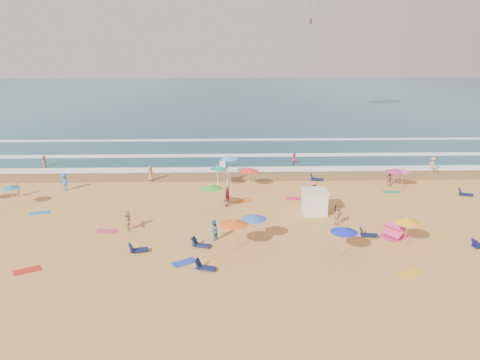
{
  "coord_description": "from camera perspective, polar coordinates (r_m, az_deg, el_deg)",
  "views": [
    {
      "loc": [
        0.33,
        -37.82,
        14.64
      ],
      "look_at": [
        1.53,
        6.0,
        1.5
      ],
      "focal_mm": 35.0,
      "sensor_mm": 36.0,
      "label": 1
    }
  ],
  "objects": [
    {
      "name": "lifeguard_stand",
      "position": [
        49.37,
        -2.16,
        0.7
      ],
      "size": [
        1.2,
        1.2,
        2.1
      ],
      "primitive_type": null,
      "color": "white",
      "rests_on": "ground"
    },
    {
      "name": "surf_foam",
      "position": [
        60.9,
        -1.84,
        2.86
      ],
      "size": [
        200.0,
        18.7,
        0.05
      ],
      "color": "white",
      "rests_on": "ground"
    },
    {
      "name": "beachgoers",
      "position": [
        45.11,
        -4.86,
        -1.21
      ],
      "size": [
        50.85,
        26.6,
        2.14
      ],
      "color": "brown",
      "rests_on": "ground"
    },
    {
      "name": "cabana_roof",
      "position": [
        41.16,
        9.12,
        -1.33
      ],
      "size": [
        2.2,
        2.2,
        0.12
      ],
      "primitive_type": "cube",
      "color": "silver",
      "rests_on": "cabana"
    },
    {
      "name": "ground",
      "position": [
        40.55,
        -1.93,
        -4.48
      ],
      "size": [
        220.0,
        220.0,
        0.0
      ],
      "primitive_type": "plane",
      "color": "gold",
      "rests_on": "ground"
    },
    {
      "name": "bicycle",
      "position": [
        41.78,
        11.66,
        -3.48
      ],
      "size": [
        0.87,
        1.9,
        0.96
      ],
      "primitive_type": "imported",
      "rotation": [
        0.0,
        0.0,
        -0.13
      ],
      "color": "black",
      "rests_on": "ground"
    },
    {
      "name": "popup_tents",
      "position": [
        45.13,
        24.17,
        -2.96
      ],
      "size": [
        15.66,
        12.23,
        1.2
      ],
      "color": "#E13276",
      "rests_on": "ground"
    },
    {
      "name": "wet_sand",
      "position": [
        52.4,
        -1.87,
        0.46
      ],
      "size": [
        220.0,
        220.0,
        0.0
      ],
      "primitive_type": "plane",
      "color": "olive",
      "rests_on": "ground"
    },
    {
      "name": "cabana",
      "position": [
        41.5,
        9.06,
        -2.72
      ],
      "size": [
        2.0,
        2.0,
        2.0
      ],
      "primitive_type": "cube",
      "color": "silver",
      "rests_on": "ground"
    },
    {
      "name": "beach_umbrellas",
      "position": [
        41.05,
        0.78,
        -1.08
      ],
      "size": [
        60.31,
        22.92,
        0.8
      ],
      "color": "#C42B75",
      "rests_on": "ground"
    },
    {
      "name": "loungers",
      "position": [
        37.03,
        3.87,
        -6.35
      ],
      "size": [
        50.1,
        23.78,
        0.34
      ],
      "color": "#101753",
      "rests_on": "ground"
    },
    {
      "name": "towels",
      "position": [
        38.36,
        -0.98,
        -5.72
      ],
      "size": [
        44.3,
        18.05,
        0.03
      ],
      "color": "red",
      "rests_on": "ground"
    },
    {
      "name": "ocean",
      "position": [
        122.69,
        -1.74,
        9.83
      ],
      "size": [
        220.0,
        140.0,
        0.18
      ],
      "primitive_type": "cube",
      "color": "#0C4756",
      "rests_on": "ground"
    }
  ]
}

